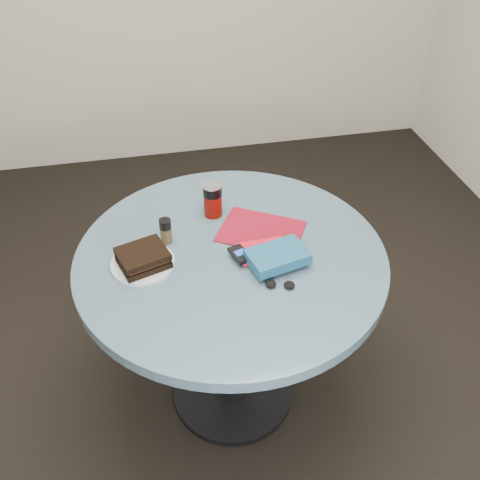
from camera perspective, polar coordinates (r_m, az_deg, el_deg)
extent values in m
plane|color=black|center=(2.27, -0.77, -15.95)|extent=(4.00, 4.00, 0.00)
cylinder|color=black|center=(2.26, -0.77, -15.73)|extent=(0.48, 0.48, 0.03)
cylinder|color=black|center=(1.98, -0.86, -9.81)|extent=(0.11, 0.11, 0.68)
cylinder|color=#3C5464|center=(1.73, -0.98, -1.93)|extent=(1.00, 1.00, 0.04)
cylinder|color=silver|center=(1.69, -10.34, -2.49)|extent=(0.23, 0.23, 0.01)
cube|color=black|center=(1.67, -10.24, -2.27)|extent=(0.18, 0.16, 0.02)
cube|color=#3C2116|center=(1.66, -10.30, -1.87)|extent=(0.15, 0.14, 0.01)
cube|color=black|center=(1.65, -10.36, -1.46)|extent=(0.18, 0.16, 0.02)
cylinder|color=#690B05|center=(1.86, -2.91, 3.80)|extent=(0.07, 0.07, 0.08)
cylinder|color=black|center=(1.82, -2.97, 5.30)|extent=(0.07, 0.07, 0.03)
cylinder|color=silver|center=(1.81, -2.99, 5.83)|extent=(0.07, 0.07, 0.01)
cylinder|color=#3F351B|center=(1.76, -7.88, 0.55)|extent=(0.05, 0.05, 0.06)
cylinder|color=black|center=(1.73, -8.01, 1.70)|extent=(0.05, 0.05, 0.03)
cube|color=maroon|center=(1.80, 2.28, 0.94)|extent=(0.34, 0.31, 0.00)
cube|color=red|center=(1.71, 2.44, -1.17)|extent=(0.16, 0.11, 0.01)
cube|color=navy|center=(1.65, 4.02, -1.76)|extent=(0.20, 0.16, 0.04)
cube|color=black|center=(1.67, -0.01, -1.53)|extent=(0.07, 0.09, 0.01)
cube|color=#2036A3|center=(1.67, -0.01, -1.34)|extent=(0.04, 0.03, 0.00)
ellipsoid|color=black|center=(1.60, 3.30, -4.70)|extent=(0.04, 0.04, 0.02)
ellipsoid|color=black|center=(1.60, 5.28, -4.82)|extent=(0.04, 0.04, 0.02)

